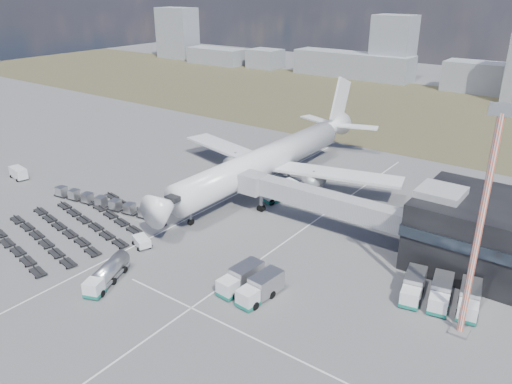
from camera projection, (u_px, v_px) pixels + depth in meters
The scene contains 15 objects.
ground at pixel (151, 246), 76.79m from camera, with size 420.00×420.00×0.00m, color #565659.
grass_strip at pixel (410, 110), 158.46m from camera, with size 420.00×90.00×0.01m, color #46402A.
lane_markings at pixel (212, 257), 73.68m from camera, with size 47.12×110.00×0.01m.
jet_bridge at pixel (309, 198), 81.31m from camera, with size 30.30×3.80×7.05m.
airliner at pixel (271, 158), 98.78m from camera, with size 51.59×64.53×17.62m.
skyline at pixel (505, 67), 173.33m from camera, with size 297.95×26.25×25.60m.
fuel_tanker at pixel (107, 274), 66.83m from camera, with size 5.23×8.92×2.82m.
pushback_tug at pixel (142, 242), 76.32m from camera, with size 3.39×1.91×1.52m, color white.
utility_van at pixel (18, 173), 102.57m from camera, with size 4.56×2.06×2.41m, color white.
catering_truck at pixel (280, 192), 92.59m from camera, with size 4.80×7.27×3.09m.
service_trucks_near at pixel (250, 283), 64.48m from camera, with size 6.46×7.51×2.83m.
service_trucks_far at pixel (441, 293), 62.54m from camera, with size 10.16×8.40×2.75m.
uld_row at pixel (101, 201), 89.79m from camera, with size 22.62×5.02×1.75m.
baggage_dollies at pixel (74, 226), 82.15m from camera, with size 25.58×25.45×0.71m.
floodlight_mast at pixel (479, 229), 52.55m from camera, with size 2.56×2.07×26.85m.
Camera 1 is at (53.10, -44.82, 37.43)m, focal length 35.00 mm.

